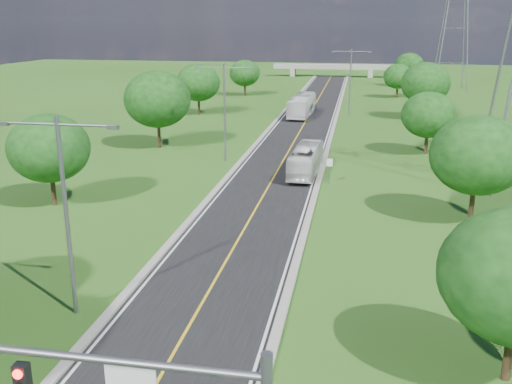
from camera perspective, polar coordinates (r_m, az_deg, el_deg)
ground at (r=73.48m, az=4.20°, el=5.66°), size 260.00×260.00×0.00m
road at (r=79.35m, az=4.67°, el=6.51°), size 8.00×150.00×0.06m
curb_left at (r=79.85m, az=1.62°, el=6.68°), size 0.50×150.00×0.22m
curb_right at (r=79.04m, az=7.76°, el=6.43°), size 0.50×150.00×0.22m
speed_limit_sign at (r=51.32m, az=7.36°, el=2.51°), size 0.55×0.09×2.40m
overpass at (r=152.36m, az=7.55°, el=12.26°), size 30.00×3.00×3.20m
streetlight_near_left at (r=28.50m, az=-18.56°, el=-0.84°), size 5.90×0.25×10.00m
streetlight_mid_left at (r=58.88m, az=-3.17°, el=8.77°), size 5.90×0.25×10.00m
streetlight_far_right at (r=90.10m, az=9.42°, el=11.37°), size 5.90×0.25×10.00m
power_tower_far at (r=128.06m, az=19.30°, el=15.86°), size 9.00×6.40×28.00m
tree_lb at (r=47.12m, az=-20.00°, el=4.15°), size 6.30×6.30×7.33m
tree_lc at (r=66.25m, az=-9.84°, el=9.13°), size 7.56×7.56×8.79m
tree_ld at (r=89.62m, az=-5.80°, el=10.84°), size 6.72×6.72×7.82m
tree_le at (r=112.33m, az=-1.13°, el=11.80°), size 5.88×5.88×6.84m
tree_rb at (r=43.56m, az=21.27°, el=3.46°), size 6.72×6.72×7.82m
tree_rc at (r=64.90m, az=16.89°, el=7.40°), size 5.88×5.88×6.84m
tree_rd at (r=88.68m, az=16.60°, el=10.38°), size 7.14×7.14×8.30m
tree_re at (r=112.39m, az=14.03°, el=11.16°), size 5.46×5.46×6.35m
tree_rf at (r=132.48m, az=15.09°, el=12.14°), size 6.30×6.30×7.33m
bus_outbound at (r=54.49m, az=5.02°, el=3.22°), size 2.66×9.78×2.70m
bus_inbound at (r=88.10m, az=4.60°, el=8.64°), size 3.32×11.89×3.28m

